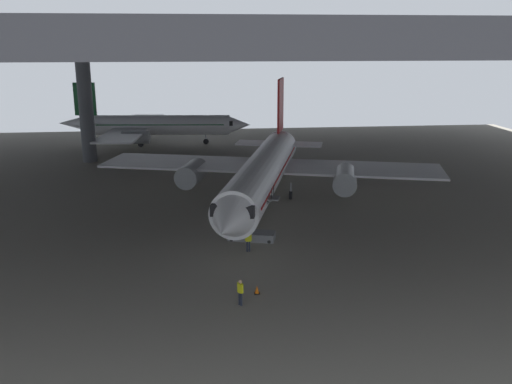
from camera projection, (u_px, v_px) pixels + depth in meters
The scene contains 8 objects.
ground_plane at pixel (256, 216), 53.53m from camera, with size 110.00×110.00×0.00m, color gray.
hangar_structure at pixel (241, 41), 62.36m from camera, with size 121.00×99.00×17.11m.
airplane_main at pixel (264, 171), 56.46m from camera, with size 37.56×38.07×12.02m.
boarding_stairs at pixel (252, 231), 46.93m from camera, with size 4.53×2.53×4.77m.
crew_worker_near_nose at pixel (240, 291), 35.17m from camera, with size 0.39×0.46×1.77m.
crew_worker_by_stairs at pixel (248, 240), 44.18m from camera, with size 0.55×0.24×1.76m.
airplane_distant at pixel (153, 125), 89.62m from camera, with size 31.28×30.32×10.02m.
traffic_cone_orange at pixel (257, 289), 37.00m from camera, with size 0.36×0.36×0.60m.
Camera 1 is at (-5.62, -50.68, 16.44)m, focal length 38.63 mm.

